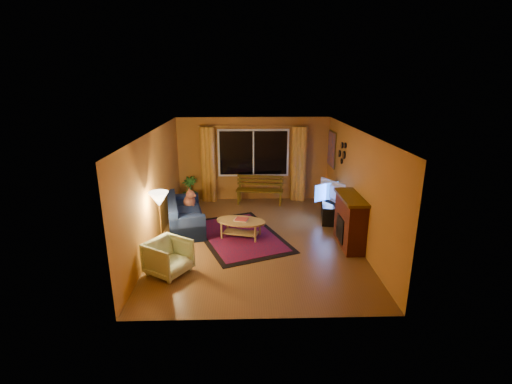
{
  "coord_description": "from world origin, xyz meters",
  "views": [
    {
      "loc": [
        -0.24,
        -7.92,
        3.58
      ],
      "look_at": [
        0.0,
        0.3,
        1.05
      ],
      "focal_mm": 26.0,
      "sensor_mm": 36.0,
      "label": 1
    }
  ],
  "objects_px": {
    "sofa": "(185,213)",
    "tv_console": "(329,210)",
    "coffee_table": "(241,229)",
    "floor_lamp": "(161,224)",
    "bench": "(260,197)",
    "armchair": "(168,256)"
  },
  "relations": [
    {
      "from": "armchair",
      "to": "coffee_table",
      "type": "distance_m",
      "value": 2.13
    },
    {
      "from": "coffee_table",
      "to": "tv_console",
      "type": "height_order",
      "value": "tv_console"
    },
    {
      "from": "sofa",
      "to": "armchair",
      "type": "distance_m",
      "value": 2.25
    },
    {
      "from": "bench",
      "to": "coffee_table",
      "type": "bearing_deg",
      "value": -93.93
    },
    {
      "from": "bench",
      "to": "tv_console",
      "type": "bearing_deg",
      "value": -27.82
    },
    {
      "from": "floor_lamp",
      "to": "coffee_table",
      "type": "relative_size",
      "value": 1.18
    },
    {
      "from": "sofa",
      "to": "coffee_table",
      "type": "relative_size",
      "value": 1.61
    },
    {
      "from": "tv_console",
      "to": "armchair",
      "type": "bearing_deg",
      "value": -133.25
    },
    {
      "from": "sofa",
      "to": "coffee_table",
      "type": "xyz_separation_m",
      "value": [
        1.38,
        -0.62,
        -0.17
      ]
    },
    {
      "from": "tv_console",
      "to": "sofa",
      "type": "bearing_deg",
      "value": -162.3
    },
    {
      "from": "sofa",
      "to": "floor_lamp",
      "type": "relative_size",
      "value": 1.37
    },
    {
      "from": "bench",
      "to": "armchair",
      "type": "xyz_separation_m",
      "value": [
        -1.89,
        -4.07,
        0.16
      ]
    },
    {
      "from": "sofa",
      "to": "bench",
      "type": "bearing_deg",
      "value": 31.2
    },
    {
      "from": "coffee_table",
      "to": "sofa",
      "type": "bearing_deg",
      "value": 155.94
    },
    {
      "from": "floor_lamp",
      "to": "bench",
      "type": "bearing_deg",
      "value": 56.47
    },
    {
      "from": "tv_console",
      "to": "coffee_table",
      "type": "bearing_deg",
      "value": -144.27
    },
    {
      "from": "bench",
      "to": "armchair",
      "type": "bearing_deg",
      "value": -106.52
    },
    {
      "from": "armchair",
      "to": "coffee_table",
      "type": "relative_size",
      "value": 0.63
    },
    {
      "from": "bench",
      "to": "armchair",
      "type": "height_order",
      "value": "armchair"
    },
    {
      "from": "tv_console",
      "to": "floor_lamp",
      "type": "bearing_deg",
      "value": -143.67
    },
    {
      "from": "coffee_table",
      "to": "tv_console",
      "type": "xyz_separation_m",
      "value": [
        2.32,
        1.12,
        0.03
      ]
    },
    {
      "from": "sofa",
      "to": "tv_console",
      "type": "distance_m",
      "value": 3.74
    }
  ]
}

